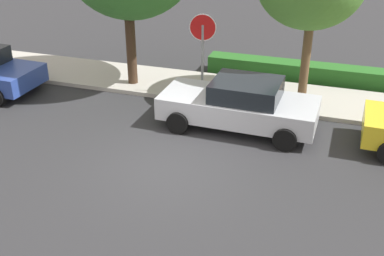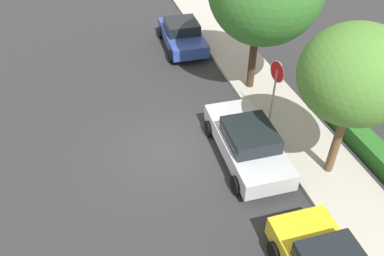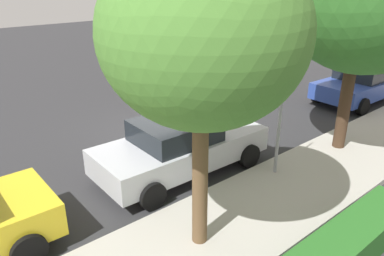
{
  "view_description": "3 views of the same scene",
  "coord_description": "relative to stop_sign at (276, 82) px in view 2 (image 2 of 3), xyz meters",
  "views": [
    {
      "loc": [
        3.81,
        -9.84,
        6.42
      ],
      "look_at": [
        0.43,
        0.53,
        0.83
      ],
      "focal_mm": 45.0,
      "sensor_mm": 36.0,
      "label": 1
    },
    {
      "loc": [
        10.3,
        -2.12,
        9.51
      ],
      "look_at": [
        0.57,
        0.71,
        1.3
      ],
      "focal_mm": 35.0,
      "sensor_mm": 36.0,
      "label": 2
    },
    {
      "loc": [
        6.53,
        9.3,
        4.78
      ],
      "look_at": [
        0.26,
        1.88,
        0.75
      ],
      "focal_mm": 35.0,
      "sensor_mm": 36.0,
      "label": 3
    }
  ],
  "objects": [
    {
      "name": "ground_plane",
      "position": [
        0.44,
        -4.3,
        -1.96
      ],
      "size": [
        60.0,
        60.0,
        0.0
      ],
      "primitive_type": "plane",
      "color": "#2D2D30"
    },
    {
      "name": "stop_sign",
      "position": [
        0.0,
        0.0,
        0.0
      ],
      "size": [
        0.85,
        0.14,
        2.81
      ],
      "color": "gray",
      "rests_on": "ground_plane"
    },
    {
      "name": "front_yard_hedge",
      "position": [
        3.09,
        2.71,
        -1.65
      ],
      "size": [
        7.17,
        0.76,
        0.63
      ],
      "color": "#286623",
      "rests_on": "ground_plane"
    },
    {
      "name": "parked_car_silver",
      "position": [
        1.66,
        -1.73,
        -1.22
      ],
      "size": [
        4.52,
        2.14,
        1.47
      ],
      "color": "silver",
      "rests_on": "ground_plane"
    },
    {
      "name": "parked_car_blue",
      "position": [
        -7.5,
        -1.67,
        -1.23
      ],
      "size": [
        4.32,
        2.23,
        1.44
      ],
      "color": "#2D479E",
      "rests_on": "ground_plane"
    },
    {
      "name": "street_tree_near_corner",
      "position": [
        3.09,
        0.68,
        1.95
      ],
      "size": [
        3.28,
        3.28,
        5.41
      ],
      "color": "brown",
      "rests_on": "ground_plane"
    },
    {
      "name": "sidewalk_curb",
      "position": [
        0.44,
        0.73,
        -1.89
      ],
      "size": [
        32.0,
        2.49,
        0.14
      ],
      "primitive_type": "cube",
      "color": "#B2ADA3",
      "rests_on": "ground_plane"
    }
  ]
}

